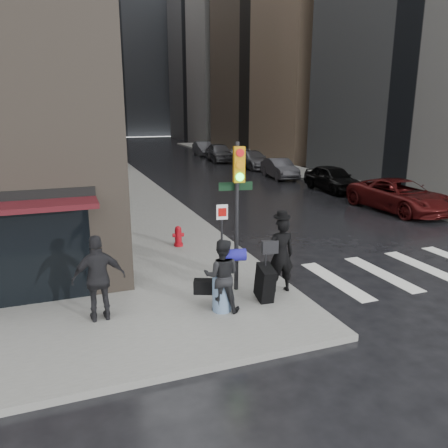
% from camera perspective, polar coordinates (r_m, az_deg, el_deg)
% --- Properties ---
extents(ground, '(140.00, 140.00, 0.00)m').
position_cam_1_polar(ground, '(10.50, 1.33, -11.86)').
color(ground, black).
rests_on(ground, ground).
extents(sidewalk_left, '(4.00, 50.00, 0.15)m').
position_cam_1_polar(sidewalk_left, '(36.19, -14.80, 6.87)').
color(sidewalk_left, slate).
rests_on(sidewalk_left, ground).
extents(sidewalk_right, '(3.00, 50.00, 0.15)m').
position_cam_1_polar(sidewalk_right, '(39.83, 5.06, 7.97)').
color(sidewalk_right, slate).
rests_on(sidewalk_right, ground).
extents(crosswalk, '(8.50, 3.00, 0.01)m').
position_cam_1_polar(crosswalk, '(15.41, 26.78, -4.67)').
color(crosswalk, silver).
rests_on(crosswalk, ground).
extents(bldg_right_far, '(22.00, 20.00, 25.00)m').
position_cam_1_polar(bldg_right_far, '(73.37, 3.66, 20.77)').
color(bldg_right_far, gray).
rests_on(bldg_right_far, ground).
extents(bldg_distant, '(40.00, 12.00, 32.00)m').
position_cam_1_polar(bldg_distant, '(87.97, -15.12, 21.60)').
color(bldg_distant, gray).
rests_on(bldg_distant, ground).
extents(man_overcoat, '(1.19, 1.06, 2.15)m').
position_cam_1_polar(man_overcoat, '(11.08, 7.00, -4.60)').
color(man_overcoat, black).
rests_on(man_overcoat, ground).
extents(man_jeans, '(1.20, 1.01, 1.73)m').
position_cam_1_polar(man_jeans, '(10.07, -0.33, -6.71)').
color(man_jeans, black).
rests_on(man_jeans, ground).
extents(man_greycoat, '(1.16, 0.51, 1.95)m').
position_cam_1_polar(man_greycoat, '(9.99, -16.03, -6.84)').
color(man_greycoat, black).
rests_on(man_greycoat, ground).
extents(traffic_light, '(0.94, 0.50, 3.80)m').
position_cam_1_polar(traffic_light, '(10.74, 1.61, 3.46)').
color(traffic_light, black).
rests_on(traffic_light, ground).
extents(fire_hydrant, '(0.40, 0.31, 0.71)m').
position_cam_1_polar(fire_hydrant, '(15.06, -6.00, -1.70)').
color(fire_hydrant, maroon).
rests_on(fire_hydrant, ground).
extents(parked_car_0, '(2.71, 5.49, 1.50)m').
position_cam_1_polar(parked_car_0, '(22.38, 21.95, 3.46)').
color(parked_car_0, '#430D0D').
rests_on(parked_car_0, ground).
extents(parked_car_1, '(1.97, 4.53, 1.52)m').
position_cam_1_polar(parked_car_1, '(26.80, 13.99, 5.81)').
color(parked_car_1, black).
rests_on(parked_car_1, ground).
extents(parked_car_2, '(1.83, 4.27, 1.37)m').
position_cam_1_polar(parked_car_2, '(31.32, 7.27, 7.22)').
color(parked_car_2, '#3A3A3E').
rests_on(parked_car_2, ground).
extents(parked_car_3, '(2.36, 5.08, 1.44)m').
position_cam_1_polar(parked_car_3, '(36.55, 3.71, 8.41)').
color(parked_car_3, '#4C4D51').
rests_on(parked_car_3, ground).
extents(parked_car_4, '(2.46, 5.09, 1.67)m').
position_cam_1_polar(parked_car_4, '(41.44, -0.63, 9.35)').
color(parked_car_4, '#47484C').
rests_on(parked_car_4, ground).
extents(parked_car_5, '(1.86, 4.48, 1.44)m').
position_cam_1_polar(parked_car_5, '(46.86, -2.71, 9.81)').
color(parked_car_5, '#3D3D42').
rests_on(parked_car_5, ground).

